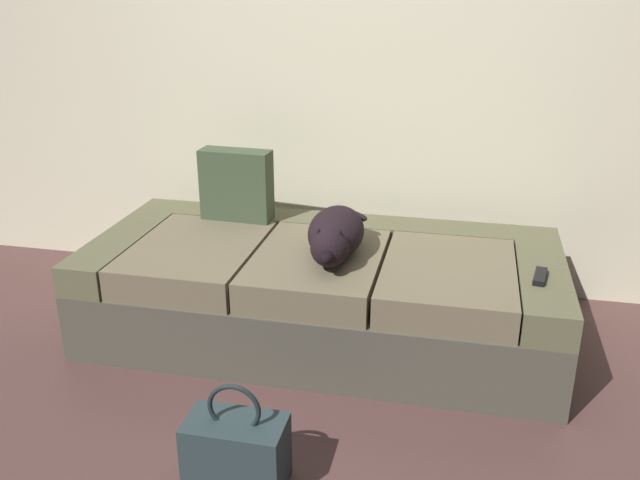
% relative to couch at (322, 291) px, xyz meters
% --- Properties ---
extents(ground_plane, '(10.00, 10.00, 0.00)m').
position_rel_couch_xyz_m(ground_plane, '(0.00, -0.96, -0.22)').
color(ground_plane, '#523533').
extents(back_wall, '(6.40, 0.10, 2.80)m').
position_rel_couch_xyz_m(back_wall, '(0.00, 0.69, 1.18)').
color(back_wall, beige).
rests_on(back_wall, ground).
extents(couch, '(2.06, 0.94, 0.44)m').
position_rel_couch_xyz_m(couch, '(0.00, 0.00, 0.00)').
color(couch, '#4B483D').
rests_on(couch, ground).
extents(dog_dark, '(0.26, 0.56, 0.19)m').
position_rel_couch_xyz_m(dog_dark, '(0.07, -0.09, 0.32)').
color(dog_dark, black).
rests_on(dog_dark, couch).
extents(tv_remote, '(0.07, 0.16, 0.02)m').
position_rel_couch_xyz_m(tv_remote, '(0.90, -0.15, 0.23)').
color(tv_remote, black).
rests_on(tv_remote, couch).
extents(throw_pillow, '(0.35, 0.14, 0.34)m').
position_rel_couch_xyz_m(throw_pillow, '(-0.48, 0.27, 0.39)').
color(throw_pillow, '#3B4A32').
rests_on(throw_pillow, couch).
extents(handbag, '(0.32, 0.18, 0.38)m').
position_rel_couch_xyz_m(handbag, '(-0.06, -1.02, -0.09)').
color(handbag, '#28383B').
rests_on(handbag, ground).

